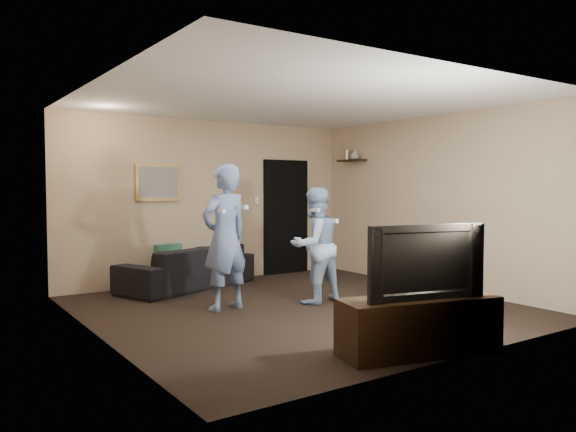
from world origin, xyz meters
TOP-DOWN VIEW (x-y plane):
  - ground at (0.00, 0.00)m, footprint 5.00×5.00m
  - ceiling at (0.00, 0.00)m, footprint 5.00×5.00m
  - wall_back at (0.00, 2.50)m, footprint 5.00×0.04m
  - wall_front at (0.00, -2.50)m, footprint 5.00×0.04m
  - wall_left at (-2.50, 0.00)m, footprint 0.04×5.00m
  - wall_right at (2.50, 0.00)m, footprint 0.04×5.00m
  - sofa at (-0.61, 2.08)m, footprint 2.33×1.55m
  - throw_pillow at (-0.91, 2.08)m, footprint 0.42×0.18m
  - painting_frame at (-0.90, 2.48)m, footprint 0.72×0.05m
  - painting_canvas at (-0.90, 2.45)m, footprint 0.62×0.01m
  - doorway at (1.45, 2.47)m, footprint 0.90×0.06m
  - light_switch at (0.85, 2.48)m, footprint 0.08×0.02m
  - wall_shelf at (2.39, 1.80)m, footprint 0.20×0.60m
  - shelf_vase at (2.39, 1.72)m, footprint 0.17×0.17m
  - shelf_figurine at (2.39, 1.92)m, footprint 0.06×0.06m
  - tv_console at (-0.22, -2.22)m, footprint 1.58×0.83m
  - television at (-0.22, -2.22)m, footprint 1.18×0.43m
  - wii_player_left at (-0.83, 0.44)m, footprint 0.73×0.56m
  - wii_player_right at (0.34, 0.13)m, footprint 0.77×0.61m

SIDE VIEW (x-z plane):
  - ground at x=0.00m, z-range 0.00..0.00m
  - tv_console at x=-0.22m, z-range -0.02..0.52m
  - sofa at x=-0.61m, z-range 0.00..0.63m
  - throw_pillow at x=-0.91m, z-range 0.28..0.68m
  - wii_player_right at x=0.34m, z-range 0.00..1.52m
  - television at x=-0.22m, z-range 0.52..1.20m
  - wii_player_left at x=-0.83m, z-range 0.00..1.81m
  - doorway at x=1.45m, z-range 0.00..2.00m
  - wall_back at x=0.00m, z-range 0.00..2.60m
  - wall_front at x=0.00m, z-range 0.00..2.60m
  - wall_left at x=-2.50m, z-range 0.00..2.60m
  - wall_right at x=2.50m, z-range 0.00..2.60m
  - light_switch at x=0.85m, z-range 1.24..1.36m
  - painting_frame at x=-0.90m, z-range 1.32..1.89m
  - painting_canvas at x=-0.90m, z-range 1.37..1.83m
  - wall_shelf at x=2.39m, z-range 1.98..2.00m
  - shelf_vase at x=2.39m, z-range 2.00..2.17m
  - shelf_figurine at x=2.39m, z-range 2.00..2.18m
  - ceiling at x=0.00m, z-range 2.58..2.62m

